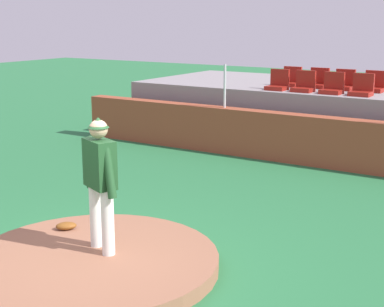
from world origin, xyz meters
TOP-DOWN VIEW (x-y plane):
  - ground_plane at (0.00, 0.00)m, footprint 60.00×60.00m
  - pitchers_mound at (0.00, 0.00)m, footprint 3.30×3.30m
  - pitcher at (-0.02, 0.21)m, footprint 0.74×0.43m
  - fielding_glove at (-0.99, 0.51)m, footprint 0.36×0.35m
  - brick_barrier at (0.00, 6.87)m, footprint 12.05×0.40m
  - fence_post_left at (-1.92, 6.87)m, footprint 0.06×0.06m
  - bleacher_platform at (0.00, 9.57)m, footprint 10.45×4.27m
  - stadium_chair_0 at (-1.03, 7.96)m, footprint 0.48×0.44m
  - stadium_chair_1 at (-0.35, 7.97)m, footprint 0.48×0.44m
  - stadium_chair_2 at (0.36, 7.98)m, footprint 0.48×0.44m
  - stadium_chair_3 at (1.04, 7.99)m, footprint 0.48×0.44m
  - stadium_chair_4 at (-1.07, 8.86)m, footprint 0.48×0.44m
  - stadium_chair_5 at (-0.34, 8.90)m, footprint 0.48×0.44m
  - stadium_chair_6 at (0.35, 8.84)m, footprint 0.48×0.44m
  - stadium_chair_7 at (1.08, 8.85)m, footprint 0.48×0.44m

SIDE VIEW (x-z plane):
  - ground_plane at x=0.00m, z-range 0.00..0.00m
  - pitchers_mound at x=0.00m, z-range 0.00..0.19m
  - fielding_glove at x=-0.99m, z-range 0.19..0.30m
  - brick_barrier at x=0.00m, z-range 0.00..1.11m
  - bleacher_platform at x=0.00m, z-range 0.00..1.49m
  - pitcher at x=-0.02m, z-range 0.34..2.14m
  - fence_post_left at x=-1.92m, z-range 1.11..2.15m
  - stadium_chair_0 at x=-1.03m, z-range 1.40..1.90m
  - stadium_chair_1 at x=-0.35m, z-range 1.40..1.90m
  - stadium_chair_2 at x=0.36m, z-range 1.40..1.90m
  - stadium_chair_3 at x=1.04m, z-range 1.40..1.90m
  - stadium_chair_4 at x=-1.07m, z-range 1.40..1.90m
  - stadium_chair_5 at x=-0.34m, z-range 1.40..1.90m
  - stadium_chair_6 at x=0.35m, z-range 1.40..1.90m
  - stadium_chair_7 at x=1.08m, z-range 1.40..1.90m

